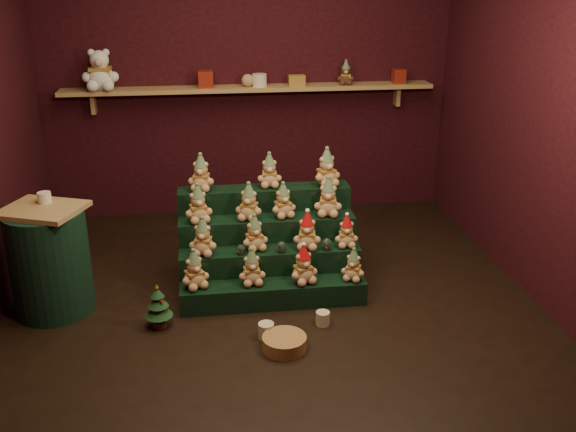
{
  "coord_description": "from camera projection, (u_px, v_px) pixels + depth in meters",
  "views": [
    {
      "loc": [
        -0.45,
        -4.37,
        2.39
      ],
      "look_at": [
        0.16,
        0.25,
        0.58
      ],
      "focal_mm": 40.0,
      "sensor_mm": 36.0,
      "label": 1
    }
  ],
  "objects": [
    {
      "name": "teddy_5",
      "position": [
        254.0,
        233.0,
        4.9
      ],
      "size": [
        0.25,
        0.23,
        0.28
      ],
      "primitive_type": null,
      "rotation": [
        0.0,
        0.0,
        0.3
      ],
      "color": "tan",
      "rests_on": "riser_tier_midfront"
    },
    {
      "name": "teddy_4",
      "position": [
        203.0,
        236.0,
        4.82
      ],
      "size": [
        0.24,
        0.23,
        0.29
      ],
      "primitive_type": null,
      "rotation": [
        0.0,
        0.0,
        -0.21
      ],
      "color": "tan",
      "rests_on": "riser_tier_midfront"
    },
    {
      "name": "teddy_8",
      "position": [
        198.0,
        203.0,
        4.95
      ],
      "size": [
        0.25,
        0.24,
        0.3
      ],
      "primitive_type": null,
      "rotation": [
        0.0,
        0.0,
        0.22
      ],
      "color": "tan",
      "rests_on": "riser_tier_midback"
    },
    {
      "name": "teddy_10",
      "position": [
        283.0,
        200.0,
        5.05
      ],
      "size": [
        0.24,
        0.23,
        0.28
      ],
      "primitive_type": null,
      "rotation": [
        0.0,
        0.0,
        0.3
      ],
      "color": "tan",
      "rests_on": "riser_tier_midback"
    },
    {
      "name": "back_shelf",
      "position": [
        250.0,
        89.0,
        6.22
      ],
      "size": [
        3.6,
        0.26,
        0.24
      ],
      "color": "tan",
      "rests_on": "ground"
    },
    {
      "name": "teddy_7",
      "position": [
        346.0,
        231.0,
        4.96
      ],
      "size": [
        0.19,
        0.18,
        0.26
      ],
      "primitive_type": null,
      "rotation": [
        0.0,
        0.0,
        -0.06
      ],
      "color": "tan",
      "rests_on": "riser_tier_midfront"
    },
    {
      "name": "teddy_6",
      "position": [
        307.0,
        230.0,
        4.92
      ],
      "size": [
        0.24,
        0.23,
        0.3
      ],
      "primitive_type": null,
      "rotation": [
        0.0,
        0.0,
        -0.18
      ],
      "color": "tan",
      "rests_on": "riser_tier_midfront"
    },
    {
      "name": "wicker_basket",
      "position": [
        284.0,
        343.0,
        4.29
      ],
      "size": [
        0.35,
        0.35,
        0.09
      ],
      "primitive_type": "cylinder",
      "rotation": [
        0.0,
        0.0,
        -0.19
      ],
      "color": "#AD8145",
      "rests_on": "ground"
    },
    {
      "name": "ground",
      "position": [
        272.0,
        299.0,
        4.96
      ],
      "size": [
        4.0,
        4.0,
        0.0
      ],
      "primitive_type": "plane",
      "color": "black",
      "rests_on": "ground"
    },
    {
      "name": "front_wall",
      "position": [
        324.0,
        234.0,
        2.55
      ],
      "size": [
        4.0,
        0.1,
        2.8
      ],
      "primitive_type": "cube",
      "color": "black",
      "rests_on": "ground"
    },
    {
      "name": "snow_globe_a",
      "position": [
        241.0,
        250.0,
        4.85
      ],
      "size": [
        0.06,
        0.06,
        0.08
      ],
      "color": "black",
      "rests_on": "riser_tier_midfront"
    },
    {
      "name": "white_bear",
      "position": [
        100.0,
        64.0,
        5.92
      ],
      "size": [
        0.34,
        0.31,
        0.47
      ],
      "primitive_type": null,
      "rotation": [
        0.0,
        0.0,
        -0.0
      ],
      "color": "white",
      "rests_on": "back_shelf"
    },
    {
      "name": "back_wall",
      "position": [
        248.0,
        75.0,
        6.34
      ],
      "size": [
        4.0,
        0.1,
        2.8
      ],
      "primitive_type": "cube",
      "color": "black",
      "rests_on": "ground"
    },
    {
      "name": "scarf_gift_box",
      "position": [
        297.0,
        80.0,
        6.23
      ],
      "size": [
        0.16,
        0.1,
        0.1
      ],
      "primitive_type": "cube",
      "color": "orange",
      "rests_on": "back_shelf"
    },
    {
      "name": "shelf_plush_ball",
      "position": [
        248.0,
        80.0,
        6.16
      ],
      "size": [
        0.12,
        0.12,
        0.12
      ],
      "primitive_type": "sphere",
      "color": "tan",
      "rests_on": "back_shelf"
    },
    {
      "name": "teddy_14",
      "position": [
        327.0,
        167.0,
        5.21
      ],
      "size": [
        0.27,
        0.26,
        0.31
      ],
      "primitive_type": null,
      "rotation": [
        0.0,
        0.0,
        0.32
      ],
      "color": "tan",
      "rests_on": "riser_tier_back"
    },
    {
      "name": "teddy_0",
      "position": [
        194.0,
        269.0,
        4.7
      ],
      "size": [
        0.27,
        0.26,
        0.3
      ],
      "primitive_type": null,
      "rotation": [
        0.0,
        0.0,
        0.46
      ],
      "color": "tan",
      "rests_on": "riser_tier_front"
    },
    {
      "name": "teddy_12",
      "position": [
        201.0,
        173.0,
        5.11
      ],
      "size": [
        0.25,
        0.23,
        0.29
      ],
      "primitive_type": null,
      "rotation": [
        0.0,
        0.0,
        -0.22
      ],
      "color": "tan",
      "rests_on": "riser_tier_back"
    },
    {
      "name": "mug_left",
      "position": [
        266.0,
        331.0,
        4.42
      ],
      "size": [
        0.11,
        0.11,
        0.11
      ],
      "primitive_type": "cylinder",
      "color": "beige",
      "rests_on": "ground"
    },
    {
      "name": "snow_globe_c",
      "position": [
        327.0,
        244.0,
        4.92
      ],
      "size": [
        0.07,
        0.07,
        0.09
      ],
      "color": "black",
      "rests_on": "riser_tier_midfront"
    },
    {
      "name": "teddy_3",
      "position": [
        353.0,
        265.0,
        4.82
      ],
      "size": [
        0.23,
        0.22,
        0.25
      ],
      "primitive_type": null,
      "rotation": [
        0.0,
        0.0,
        -0.47
      ],
      "color": "tan",
      "rests_on": "riser_tier_front"
    },
    {
      "name": "teddy_13",
      "position": [
        269.0,
        170.0,
        5.19
      ],
      "size": [
        0.21,
        0.19,
        0.28
      ],
      "primitive_type": null,
      "rotation": [
        0.0,
        0.0,
        -0.05
      ],
      "color": "tan",
      "rests_on": "riser_tier_back"
    },
    {
      "name": "gift_tin_red_b",
      "position": [
        399.0,
        76.0,
        6.34
      ],
      "size": [
        0.12,
        0.12,
        0.14
      ],
      "primitive_type": "cube",
      "color": "maroon",
      "rests_on": "back_shelf"
    },
    {
      "name": "riser_tier_midback",
      "position": [
        267.0,
        249.0,
        5.18
      ],
      "size": [
        1.4,
        0.22,
        0.54
      ],
      "primitive_type": "cube",
      "color": "black",
      "rests_on": "ground"
    },
    {
      "name": "riser_tier_back",
      "position": [
        265.0,
        228.0,
        5.35
      ],
      "size": [
        1.4,
        0.22,
        0.72
      ],
      "primitive_type": "cube",
      "color": "black",
      "rests_on": "ground"
    },
    {
      "name": "teddy_11",
      "position": [
        328.0,
        197.0,
        5.08
      ],
      "size": [
        0.26,
        0.24,
        0.31
      ],
      "primitive_type": null,
      "rotation": [
        0.0,
        0.0,
        -0.18
      ],
      "color": "tan",
      "rests_on": "riser_tier_midback"
    },
    {
      "name": "right_wall",
      "position": [
        548.0,
        113.0,
        4.7
      ],
      "size": [
        0.1,
        4.0,
        2.8
      ],
      "primitive_type": "cube",
      "color": "black",
      "rests_on": "ground"
    },
    {
      "name": "table_ornament",
      "position": [
        44.0,
        197.0,
        4.59
      ],
      "size": [
        0.1,
        0.1,
        0.08
      ],
      "primitive_type": "cylinder",
      "color": "beige",
      "rests_on": "side_table"
    },
    {
      "name": "brown_bear",
      "position": [
        346.0,
        73.0,
        6.25
      ],
      "size": [
        0.18,
        0.17,
        0.23
      ],
      "primitive_type": null,
      "rotation": [
        0.0,
        0.0,
        -0.13
      ],
      "color": "#51321B",
      "rests_on": "back_shelf"
    },
    {
      "name": "gift_tin_red_a",
      "position": [
        206.0,
        79.0,
        6.11
      ],
      "size": [
        0.14,
        0.14,
        0.16
      ],
      "primitive_type": "cube",
      "color": "maroon",
      "rests_on": "back_shelf"
    },
    {
      "name": "mini_christmas_tree",
      "position": [
        158.0,
        306.0,
        4.52
      ],
      "size": [
        0.2,
        0.2,
        0.34
      ],
      "rotation": [
        0.0,
        0.0,
        0.34
      ],
      "color": "#422417",
      "rests_on": "ground"
    },
    {
      "name": "gift_tin_cream",
      "position": [
        259.0,
        80.0,
        6.18
      ],
      "size": [
        0.14,
        0.14,
        0.12
      ],
      "primitive_type": "cylinder",
      "color": "beige",
      "rests_on": "back_shelf"
    },
    {
      "name": "teddy_1",
      "position": [
        252.0,
        267.0,
        4.75
      ],
      "size": [
        0.21,
        0.2,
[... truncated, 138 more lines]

